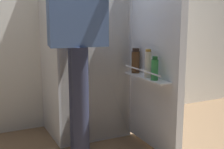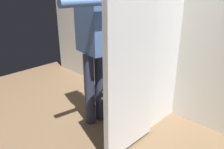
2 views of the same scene
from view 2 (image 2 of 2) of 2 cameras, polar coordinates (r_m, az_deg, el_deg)
ground_plane at (r=2.78m, az=-0.49°, el=-13.10°), size 5.06×5.06×0.00m
kitchen_wall at (r=2.98m, az=11.63°, el=13.96°), size 4.40×0.10×2.41m
refrigerator at (r=2.72m, az=7.01°, el=5.17°), size 0.73×1.23×1.64m
person at (r=2.51m, az=-4.53°, el=9.43°), size 0.56×0.78×1.75m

